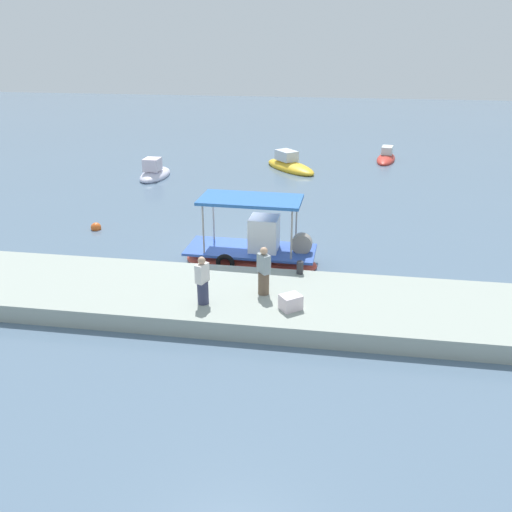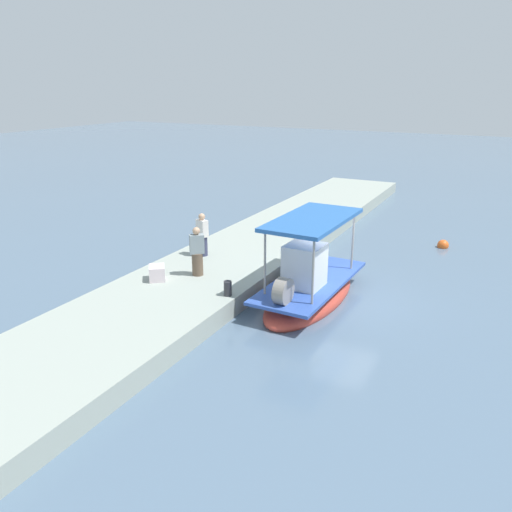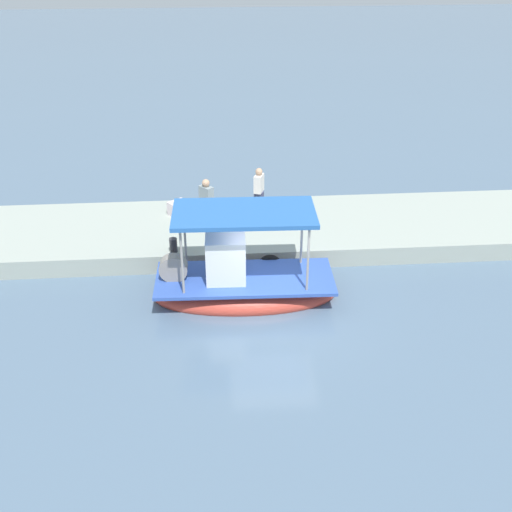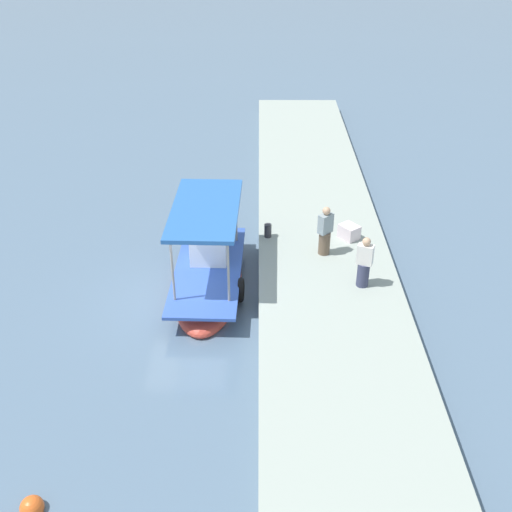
{
  "view_description": "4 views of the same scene",
  "coord_description": "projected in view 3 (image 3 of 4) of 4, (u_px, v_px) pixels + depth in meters",
  "views": [
    {
      "loc": [
        3.97,
        -19.94,
        8.57
      ],
      "look_at": [
        1.15,
        -1.88,
        0.88
      ],
      "focal_mm": 37.28,
      "sensor_mm": 36.0,
      "label": 1
    },
    {
      "loc": [
        15.25,
        4.77,
        6.72
      ],
      "look_at": [
        0.12,
        -3.04,
        0.97
      ],
      "focal_mm": 36.21,
      "sensor_mm": 36.0,
      "label": 2
    },
    {
      "loc": [
        1.64,
        14.83,
        10.06
      ],
      "look_at": [
        0.35,
        -1.91,
        0.72
      ],
      "focal_mm": 44.59,
      "sensor_mm": 36.0,
      "label": 3
    },
    {
      "loc": [
        -14.67,
        -2.27,
        10.64
      ],
      "look_at": [
        1.23,
        -2.19,
        0.84
      ],
      "focal_mm": 42.18,
      "sensor_mm": 36.0,
      "label": 4
    }
  ],
  "objects": [
    {
      "name": "mooring_bollard",
      "position": [
        173.0,
        245.0,
        19.57
      ],
      "size": [
        0.24,
        0.24,
        0.46
      ],
      "primitive_type": "cylinder",
      "color": "#2D2D33",
      "rests_on": "dock_quay"
    },
    {
      "name": "fisherman_by_crate",
      "position": [
        207.0,
        205.0,
        20.94
      ],
      "size": [
        0.52,
        0.52,
        1.65
      ],
      "color": "brown",
      "rests_on": "dock_quay"
    },
    {
      "name": "dock_quay",
      "position": [
        261.0,
        231.0,
        21.59
      ],
      "size": [
        36.0,
        4.22,
        0.61
      ],
      "primitive_type": "cube",
      "color": "#9AA398",
      "rests_on": "ground_plane"
    },
    {
      "name": "ground_plane",
      "position": [
        273.0,
        311.0,
        17.92
      ],
      "size": [
        120.0,
        120.0,
        0.0
      ],
      "primitive_type": "plane",
      "color": "slate"
    },
    {
      "name": "main_fishing_boat",
      "position": [
        242.0,
        283.0,
        18.27
      ],
      "size": [
        5.35,
        2.21,
        3.12
      ],
      "color": "#C14031",
      "rests_on": "ground_plane"
    },
    {
      "name": "fisherman_near_bollard",
      "position": [
        259.0,
        192.0,
        21.91
      ],
      "size": [
        0.46,
        0.51,
        1.6
      ],
      "color": "#353954",
      "rests_on": "dock_quay"
    },
    {
      "name": "cargo_crate",
      "position": [
        179.0,
        208.0,
        21.93
      ],
      "size": [
        0.8,
        0.77,
        0.47
      ],
      "primitive_type": "cube",
      "rotation": [
        0.0,
        0.0,
        0.66
      ],
      "color": "silver",
      "rests_on": "dock_quay"
    }
  ]
}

